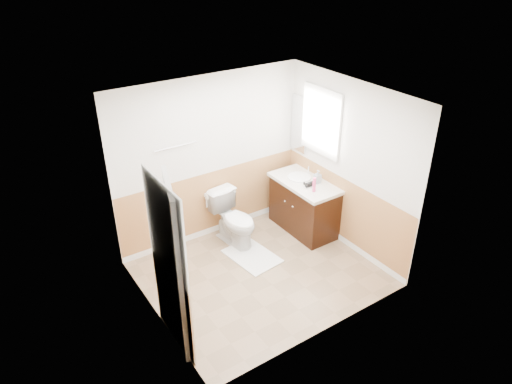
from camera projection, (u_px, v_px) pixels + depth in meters
floor at (260, 274)px, 6.53m from camera, size 3.00×3.00×0.00m
ceiling at (261, 99)px, 5.33m from camera, size 3.00×3.00×0.00m
wall_back at (210, 159)px, 6.88m from camera, size 3.00×0.00×3.00m
wall_front at (330, 245)px, 4.99m from camera, size 3.00×0.00×3.00m
wall_left at (149, 232)px, 5.20m from camera, size 0.00×3.00×3.00m
wall_right at (348, 166)px, 6.67m from camera, size 0.00×3.00×3.00m
wainscot_back at (213, 204)px, 7.23m from camera, size 3.00×0.00×3.00m
wainscot_front at (324, 298)px, 5.36m from camera, size 3.00×0.00×3.00m
wainscot_left at (156, 285)px, 5.57m from camera, size 0.00×2.60×2.60m
wainscot_right at (342, 212)px, 7.02m from camera, size 0.00×2.60×2.60m
toilet at (235, 219)px, 7.03m from camera, size 0.54×0.83×0.80m
bath_mat at (252, 256)px, 6.87m from camera, size 0.64×0.86×0.02m
vanity_cabinet at (304, 207)px, 7.34m from camera, size 0.55×1.10×0.80m
vanity_knob_left at (293, 207)px, 7.05m from camera, size 0.03×0.03×0.03m
vanity_knob_right at (285, 201)px, 7.20m from camera, size 0.03×0.03×0.03m
countertop at (305, 183)px, 7.13m from camera, size 0.60×1.15×0.05m
sink_basin at (299, 177)px, 7.23m from camera, size 0.36×0.36×0.02m
faucet at (309, 171)px, 7.29m from camera, size 0.02×0.02×0.14m
lotion_bottle at (314, 185)px, 6.80m from camera, size 0.05×0.05×0.22m
soap_dispenser at (317, 177)px, 7.04m from camera, size 0.10×0.10×0.20m
hair_dryer_body at (310, 184)px, 6.97m from camera, size 0.14×0.07×0.07m
hair_dryer_handle at (304, 184)px, 7.04m from camera, size 0.03×0.03×0.07m
mirror_panel at (299, 124)px, 7.31m from camera, size 0.02×0.35×0.90m
window_frame at (321, 121)px, 6.84m from camera, size 0.04×0.80×1.00m
window_glass at (322, 121)px, 6.85m from camera, size 0.01×0.70×0.90m
door at (176, 266)px, 5.03m from camera, size 0.29×0.78×2.04m
door_frame at (170, 268)px, 4.99m from camera, size 0.02×0.92×2.10m
door_knob at (169, 255)px, 5.33m from camera, size 0.06×0.06×0.06m
towel_bar at (176, 147)px, 6.40m from camera, size 0.62×0.02×0.02m
tp_holder_bar at (209, 196)px, 7.04m from camera, size 0.14×0.02×0.02m
tp_roll at (209, 196)px, 7.04m from camera, size 0.10×0.11×0.11m
tp_sheet at (209, 202)px, 7.09m from camera, size 0.10×0.01×0.16m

